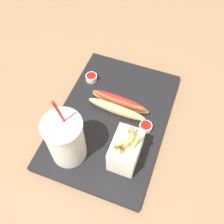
% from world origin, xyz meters
% --- Properties ---
extents(ground_plane, '(2.40, 2.40, 0.02)m').
position_xyz_m(ground_plane, '(0.00, 0.00, -0.01)').
color(ground_plane, '#8C6B4C').
extents(food_tray, '(0.46, 0.32, 0.02)m').
position_xyz_m(food_tray, '(0.00, 0.00, 0.01)').
color(food_tray, black).
rests_on(food_tray, ground_plane).
extents(soda_cup, '(0.10, 0.10, 0.24)m').
position_xyz_m(soda_cup, '(-0.15, 0.07, 0.10)').
color(soda_cup, white).
rests_on(soda_cup, food_tray).
extents(fries_basket, '(0.10, 0.07, 0.16)m').
position_xyz_m(fries_basket, '(-0.11, -0.08, 0.07)').
color(fries_basket, white).
rests_on(fries_basket, food_tray).
extents(hot_dog_1, '(0.06, 0.19, 0.06)m').
position_xyz_m(hot_dog_1, '(0.03, -0.01, 0.05)').
color(hot_dog_1, '#DBB775').
rests_on(hot_dog_1, food_tray).
extents(ketchup_cup_1, '(0.04, 0.04, 0.02)m').
position_xyz_m(ketchup_cup_1, '(0.11, 0.11, 0.03)').
color(ketchup_cup_1, white).
rests_on(ketchup_cup_1, food_tray).
extents(ketchup_cup_2, '(0.04, 0.04, 0.02)m').
position_xyz_m(ketchup_cup_2, '(0.00, -0.10, 0.03)').
color(ketchup_cup_2, white).
rests_on(ketchup_cup_2, food_tray).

